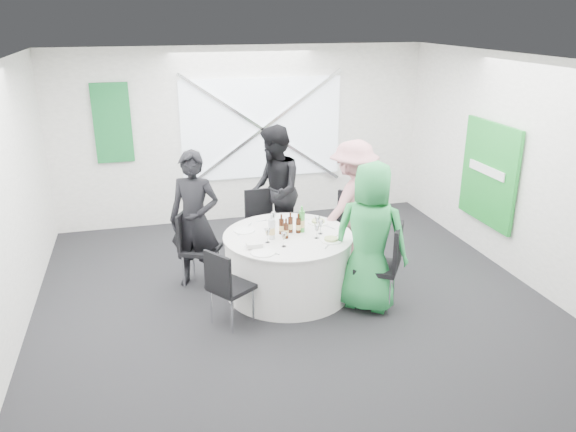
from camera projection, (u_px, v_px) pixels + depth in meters
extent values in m
plane|color=black|center=(292.00, 299.00, 6.80)|extent=(6.00, 6.00, 0.00)
plane|color=white|center=(293.00, 60.00, 5.84)|extent=(6.00, 6.00, 0.00)
plane|color=silver|center=(244.00, 135.00, 9.05)|extent=(6.00, 0.00, 6.00)
plane|color=silver|center=(416.00, 323.00, 3.60)|extent=(6.00, 0.00, 6.00)
plane|color=silver|center=(3.00, 212.00, 5.60)|extent=(0.00, 6.00, 6.00)
plane|color=silver|center=(523.00, 170.00, 7.05)|extent=(0.00, 6.00, 6.00)
cube|color=white|center=(262.00, 129.00, 9.05)|extent=(2.60, 0.03, 1.60)
cube|color=silver|center=(263.00, 129.00, 9.01)|extent=(2.63, 0.05, 1.84)
cube|color=silver|center=(263.00, 129.00, 9.01)|extent=(2.63, 0.05, 1.84)
cube|color=#13602F|center=(112.00, 123.00, 8.42)|extent=(0.55, 0.04, 1.20)
cube|color=#198E2C|center=(489.00, 174.00, 7.65)|extent=(0.05, 1.20, 1.40)
cylinder|color=silver|center=(288.00, 264.00, 6.86)|extent=(1.52, 1.52, 0.74)
cylinder|color=silver|center=(288.00, 236.00, 6.73)|extent=(1.56, 1.56, 0.02)
cube|color=black|center=(263.00, 226.00, 7.83)|extent=(0.45, 0.45, 0.05)
cube|color=black|center=(259.00, 205.00, 7.93)|extent=(0.41, 0.06, 0.46)
cylinder|color=silver|center=(271.00, 236.00, 8.12)|extent=(0.02, 0.02, 0.44)
cylinder|color=silver|center=(248.00, 239.00, 8.02)|extent=(0.02, 0.02, 0.44)
cylinder|color=silver|center=(278.00, 245.00, 7.81)|extent=(0.02, 0.02, 0.44)
cylinder|color=silver|center=(254.00, 248.00, 7.71)|extent=(0.02, 0.02, 0.44)
cube|color=black|center=(201.00, 250.00, 7.04)|extent=(0.58, 0.58, 0.05)
cube|color=black|center=(184.00, 229.00, 6.99)|extent=(0.22, 0.39, 0.47)
cylinder|color=silver|center=(194.00, 260.00, 7.32)|extent=(0.02, 0.02, 0.45)
cylinder|color=silver|center=(184.00, 272.00, 6.99)|extent=(0.02, 0.02, 0.45)
cylinder|color=silver|center=(219.00, 263.00, 7.25)|extent=(0.02, 0.02, 0.45)
cylinder|color=silver|center=(211.00, 275.00, 6.93)|extent=(0.02, 0.02, 0.45)
cube|color=black|center=(339.00, 234.00, 7.45)|extent=(0.63, 0.63, 0.06)
cube|color=black|center=(351.00, 211.00, 7.50)|extent=(0.26, 0.41, 0.50)
cylinder|color=silver|center=(359.00, 252.00, 7.53)|extent=(0.02, 0.02, 0.47)
cylinder|color=silver|center=(337.00, 244.00, 7.78)|extent=(0.02, 0.02, 0.47)
cylinder|color=silver|center=(340.00, 260.00, 7.29)|extent=(0.02, 0.02, 0.47)
cylinder|color=silver|center=(319.00, 252.00, 7.54)|extent=(0.02, 0.02, 0.47)
cube|color=black|center=(377.00, 267.00, 6.49)|extent=(0.65, 0.65, 0.06)
cube|color=black|center=(398.00, 247.00, 6.32)|extent=(0.28, 0.40, 0.50)
cylinder|color=silver|center=(389.00, 297.00, 6.35)|extent=(0.02, 0.02, 0.48)
cylinder|color=silver|center=(394.00, 282.00, 6.69)|extent=(0.02, 0.02, 0.48)
cylinder|color=silver|center=(356.00, 292.00, 6.47)|extent=(0.02, 0.02, 0.48)
cylinder|color=silver|center=(363.00, 278.00, 6.80)|extent=(0.02, 0.02, 0.48)
cube|color=black|center=(232.00, 287.00, 6.14)|extent=(0.57, 0.57, 0.05)
cube|color=black|center=(218.00, 273.00, 5.92)|extent=(0.26, 0.34, 0.44)
cylinder|color=silver|center=(211.00, 307.00, 6.20)|extent=(0.02, 0.02, 0.42)
cylinder|color=silver|center=(232.00, 316.00, 6.00)|extent=(0.02, 0.02, 0.42)
cylinder|color=silver|center=(232.00, 296.00, 6.44)|extent=(0.02, 0.02, 0.42)
cylinder|color=silver|center=(253.00, 305.00, 6.24)|extent=(0.02, 0.02, 0.42)
imported|color=black|center=(195.00, 220.00, 6.88)|extent=(0.75, 0.65, 1.74)
imported|color=black|center=(274.00, 191.00, 7.83)|extent=(0.58, 0.94, 1.84)
imported|color=#C57F85|center=(353.00, 204.00, 7.46)|extent=(1.23, 0.99, 1.73)
imported|color=green|center=(370.00, 237.00, 6.34)|extent=(1.02, 0.96, 1.76)
cylinder|color=white|center=(276.00, 218.00, 7.23)|extent=(0.27, 0.27, 0.01)
cylinder|color=white|center=(244.00, 230.00, 6.85)|extent=(0.26, 0.26, 0.01)
cylinder|color=white|center=(318.00, 222.00, 7.10)|extent=(0.25, 0.25, 0.01)
cylinder|color=#7E9A53|center=(318.00, 221.00, 7.09)|extent=(0.16, 0.16, 0.02)
cylinder|color=white|center=(331.00, 241.00, 6.54)|extent=(0.24, 0.24, 0.01)
cylinder|color=#7E9A53|center=(331.00, 239.00, 6.53)|extent=(0.16, 0.16, 0.02)
cylinder|color=white|center=(263.00, 252.00, 6.22)|extent=(0.28, 0.28, 0.01)
cube|color=silver|center=(254.00, 245.00, 6.34)|extent=(0.18, 0.12, 0.05)
cylinder|color=#3B180A|center=(281.00, 226.00, 6.73)|extent=(0.06, 0.06, 0.19)
cylinder|color=#3B180A|center=(281.00, 217.00, 6.68)|extent=(0.02, 0.02, 0.06)
cylinder|color=tan|center=(281.00, 228.00, 6.73)|extent=(0.06, 0.06, 0.07)
cylinder|color=#3B180A|center=(290.00, 225.00, 6.77)|extent=(0.06, 0.06, 0.19)
cylinder|color=#3B180A|center=(290.00, 215.00, 6.72)|extent=(0.02, 0.02, 0.06)
cylinder|color=tan|center=(290.00, 226.00, 6.77)|extent=(0.06, 0.06, 0.07)
cylinder|color=#3B180A|center=(298.00, 225.00, 6.76)|extent=(0.06, 0.06, 0.19)
cylinder|color=#3B180A|center=(298.00, 216.00, 6.72)|extent=(0.02, 0.02, 0.06)
cylinder|color=tan|center=(298.00, 227.00, 6.76)|extent=(0.06, 0.06, 0.06)
cylinder|color=#3B180A|center=(286.00, 231.00, 6.60)|extent=(0.06, 0.06, 0.18)
cylinder|color=#3B180A|center=(286.00, 221.00, 6.56)|extent=(0.02, 0.02, 0.06)
cylinder|color=tan|center=(286.00, 232.00, 6.60)|extent=(0.06, 0.06, 0.06)
cylinder|color=green|center=(302.00, 221.00, 6.78)|extent=(0.08, 0.08, 0.27)
cylinder|color=green|center=(302.00, 209.00, 6.72)|extent=(0.03, 0.03, 0.06)
cylinder|color=tan|center=(302.00, 223.00, 6.79)|extent=(0.08, 0.08, 0.09)
cylinder|color=silver|center=(272.00, 229.00, 6.57)|extent=(0.08, 0.08, 0.25)
cylinder|color=silver|center=(271.00, 217.00, 6.52)|extent=(0.03, 0.03, 0.06)
cylinder|color=tan|center=(272.00, 231.00, 6.58)|extent=(0.08, 0.08, 0.09)
cylinder|color=white|center=(317.00, 238.00, 6.63)|extent=(0.06, 0.06, 0.00)
cylinder|color=white|center=(317.00, 234.00, 6.61)|extent=(0.01, 0.01, 0.10)
cone|color=white|center=(317.00, 228.00, 6.58)|extent=(0.07, 0.07, 0.08)
cylinder|color=white|center=(317.00, 230.00, 6.88)|extent=(0.06, 0.06, 0.00)
cylinder|color=white|center=(317.00, 226.00, 6.86)|extent=(0.01, 0.01, 0.10)
cone|color=white|center=(317.00, 220.00, 6.84)|extent=(0.07, 0.07, 0.08)
cylinder|color=white|center=(301.00, 225.00, 7.03)|extent=(0.06, 0.06, 0.00)
cylinder|color=white|center=(301.00, 221.00, 7.01)|extent=(0.01, 0.01, 0.10)
cone|color=white|center=(301.00, 215.00, 6.99)|extent=(0.07, 0.07, 0.08)
cylinder|color=white|center=(268.00, 242.00, 6.50)|extent=(0.06, 0.06, 0.00)
cylinder|color=white|center=(268.00, 238.00, 6.48)|extent=(0.01, 0.01, 0.10)
cone|color=white|center=(267.00, 232.00, 6.46)|extent=(0.07, 0.07, 0.08)
cylinder|color=white|center=(274.00, 225.00, 7.03)|extent=(0.06, 0.06, 0.00)
cylinder|color=white|center=(273.00, 221.00, 7.01)|extent=(0.01, 0.01, 0.10)
cone|color=white|center=(273.00, 215.00, 6.98)|extent=(0.07, 0.07, 0.08)
cylinder|color=white|center=(284.00, 246.00, 6.39)|extent=(0.06, 0.06, 0.00)
cylinder|color=white|center=(284.00, 242.00, 6.37)|extent=(0.01, 0.01, 0.10)
cone|color=white|center=(284.00, 236.00, 6.35)|extent=(0.07, 0.07, 0.08)
cylinder|color=white|center=(320.00, 234.00, 6.76)|extent=(0.06, 0.06, 0.00)
cylinder|color=white|center=(320.00, 230.00, 6.74)|extent=(0.01, 0.01, 0.10)
cone|color=white|center=(321.00, 224.00, 6.71)|extent=(0.07, 0.07, 0.08)
cube|color=silver|center=(250.00, 247.00, 6.37)|extent=(0.11, 0.12, 0.01)
cube|color=silver|center=(274.00, 253.00, 6.20)|extent=(0.11, 0.12, 0.01)
cube|color=silver|center=(330.00, 227.00, 6.94)|extent=(0.08, 0.14, 0.01)
cube|color=silver|center=(309.00, 220.00, 7.20)|extent=(0.09, 0.14, 0.01)
cube|color=silver|center=(249.00, 225.00, 7.02)|extent=(0.09, 0.14, 0.01)
cube|color=silver|center=(240.00, 233.00, 6.76)|extent=(0.10, 0.13, 0.01)
cube|color=silver|center=(327.00, 247.00, 6.38)|extent=(0.10, 0.13, 0.01)
cube|color=silver|center=(336.00, 237.00, 6.65)|extent=(0.11, 0.12, 0.01)
cube|color=silver|center=(288.00, 218.00, 7.26)|extent=(0.15, 0.02, 0.01)
cube|color=silver|center=(262.00, 221.00, 7.16)|extent=(0.15, 0.02, 0.01)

